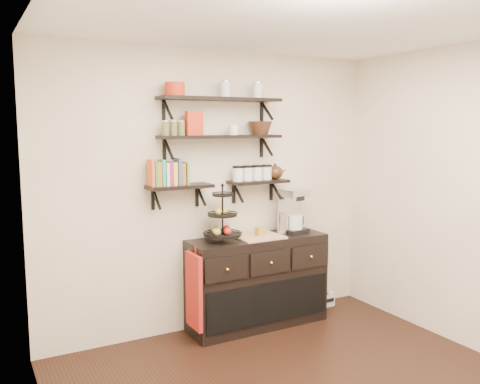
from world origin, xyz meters
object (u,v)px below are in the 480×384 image
fruit_stand (223,222)px  coffee_maker (292,212)px  sideboard (257,281)px  radio (320,299)px

fruit_stand → coffee_maker: bearing=1.9°
sideboard → fruit_stand: (-0.38, 0.00, 0.63)m
radio → fruit_stand: bearing=-177.8°
coffee_maker → fruit_stand: bearing=172.3°
sideboard → radio: size_ratio=4.65×
fruit_stand → coffee_maker: 0.81m
fruit_stand → radio: bearing=4.9°
sideboard → fruit_stand: 0.74m
radio → coffee_maker: bearing=-172.4°
fruit_stand → radio: 1.61m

